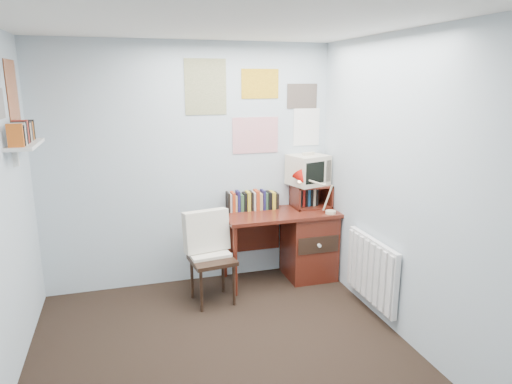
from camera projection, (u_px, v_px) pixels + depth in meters
ground at (232, 375)px, 3.37m from camera, size 3.50×3.50×0.00m
back_wall at (190, 167)px, 4.70m from camera, size 3.00×0.02×2.50m
right_wall at (420, 197)px, 3.48m from camera, size 0.02×3.50×2.50m
ceiling at (227, 15)px, 2.77m from camera, size 3.00×3.50×0.02m
desk at (304, 241)px, 4.97m from camera, size 1.20×0.55×0.76m
desk_chair at (212, 260)px, 4.39m from camera, size 0.49×0.48×0.86m
desk_lamp at (331, 195)px, 4.72m from camera, size 0.30×0.26×0.40m
tv_riser at (311, 196)px, 4.99m from camera, size 0.40×0.30×0.25m
crt_tv at (308, 168)px, 4.93m from camera, size 0.46×0.44×0.35m
book_row at (254, 200)px, 4.89m from camera, size 0.60×0.14×0.22m
radiator at (372, 270)px, 4.18m from camera, size 0.09×0.80×0.60m
wall_shelf at (25, 144)px, 3.62m from camera, size 0.20×0.62×0.24m
posters_back at (255, 106)px, 4.74m from camera, size 1.20×0.01×0.90m
posters_left at (6, 96)px, 3.50m from camera, size 0.01×0.70×0.60m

